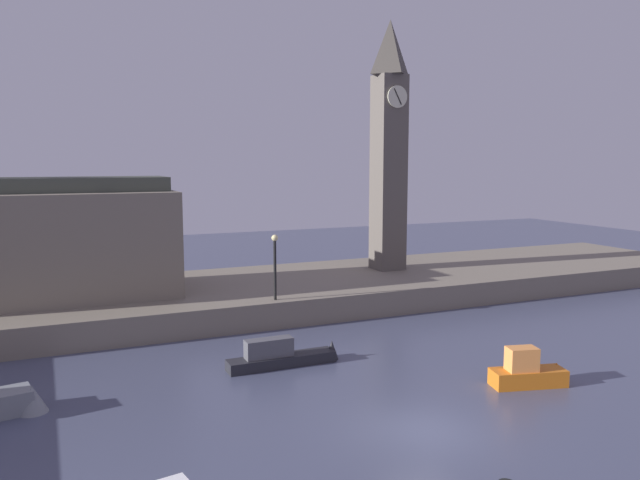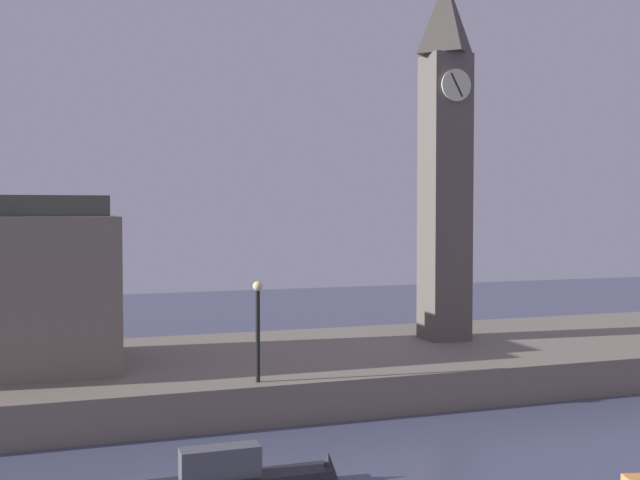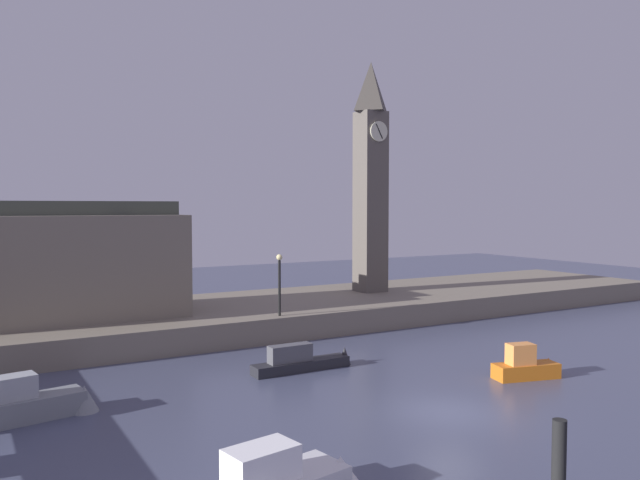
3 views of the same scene
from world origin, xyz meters
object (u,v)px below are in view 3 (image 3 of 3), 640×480
at_px(mooring_post_left, 559,465).
at_px(boat_barge_dark, 307,361).
at_px(parliament_hall, 47,260).
at_px(streetlamp, 279,277).
at_px(boat_patrol_orange, 529,366).
at_px(boat_cruiser_grey, 32,404).
at_px(clock_tower, 371,174).

distance_m(mooring_post_left, boat_barge_dark, 15.67).
bearing_deg(mooring_post_left, parliament_hall, 108.22).
bearing_deg(parliament_hall, streetlamp, -24.99).
relative_size(mooring_post_left, boat_barge_dark, 0.44).
height_order(streetlamp, boat_barge_dark, streetlamp).
bearing_deg(boat_patrol_orange, streetlamp, 116.64).
bearing_deg(boat_cruiser_grey, parliament_hall, 80.89).
distance_m(mooring_post_left, boat_patrol_orange, 13.12).
height_order(clock_tower, streetlamp, clock_tower).
height_order(mooring_post_left, boat_patrol_orange, mooring_post_left).
bearing_deg(streetlamp, parliament_hall, 155.01).
height_order(parliament_hall, boat_patrol_orange, parliament_hall).
bearing_deg(boat_patrol_orange, parliament_hall, 134.91).
xyz_separation_m(boat_patrol_orange, boat_cruiser_grey, (-20.54, 5.25, 0.07)).
bearing_deg(boat_barge_dark, clock_tower, 45.60).
height_order(clock_tower, boat_patrol_orange, clock_tower).
distance_m(parliament_hall, boat_cruiser_grey, 14.08).
height_order(streetlamp, boat_patrol_orange, streetlamp).
xyz_separation_m(streetlamp, mooring_post_left, (-2.83, -22.14, -2.59)).
xyz_separation_m(clock_tower, boat_cruiser_grey, (-24.78, -13.84, -9.79)).
xyz_separation_m(clock_tower, boat_barge_dark, (-12.44, -12.70, -9.97)).
distance_m(clock_tower, boat_patrol_orange, 21.90).
distance_m(clock_tower, streetlamp, 14.02).
relative_size(parliament_hall, mooring_post_left, 5.84).
height_order(clock_tower, boat_barge_dark, clock_tower).
bearing_deg(streetlamp, clock_tower, 29.94).
distance_m(clock_tower, mooring_post_left, 32.70).
xyz_separation_m(streetlamp, boat_cruiser_grey, (-14.07, -7.67, -3.17)).
relative_size(clock_tower, boat_barge_dark, 3.19).
bearing_deg(parliament_hall, boat_patrol_orange, -45.09).
bearing_deg(mooring_post_left, boat_patrol_orange, 44.74).
relative_size(boat_patrol_orange, boat_cruiser_grey, 0.73).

